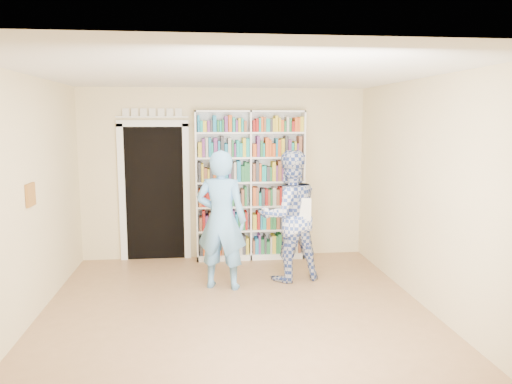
# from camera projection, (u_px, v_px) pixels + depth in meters

# --- Properties ---
(floor) EXTENTS (5.00, 5.00, 0.00)m
(floor) POSITION_uv_depth(u_px,v_px,m) (237.00, 315.00, 5.69)
(floor) COLOR #976E49
(floor) RESTS_ON ground
(ceiling) EXTENTS (5.00, 5.00, 0.00)m
(ceiling) POSITION_uv_depth(u_px,v_px,m) (235.00, 73.00, 5.30)
(ceiling) COLOR white
(ceiling) RESTS_ON wall_back
(wall_back) EXTENTS (4.50, 0.00, 4.50)m
(wall_back) POSITION_uv_depth(u_px,v_px,m) (224.00, 174.00, 7.95)
(wall_back) COLOR beige
(wall_back) RESTS_ON floor
(wall_left) EXTENTS (0.00, 5.00, 5.00)m
(wall_left) POSITION_uv_depth(u_px,v_px,m) (23.00, 202.00, 5.24)
(wall_left) COLOR beige
(wall_left) RESTS_ON floor
(wall_right) EXTENTS (0.00, 5.00, 5.00)m
(wall_right) POSITION_uv_depth(u_px,v_px,m) (430.00, 195.00, 5.75)
(wall_right) COLOR beige
(wall_right) RESTS_ON floor
(bookshelf) EXTENTS (1.71, 0.32, 2.35)m
(bookshelf) POSITION_uv_depth(u_px,v_px,m) (250.00, 185.00, 7.87)
(bookshelf) COLOR white
(bookshelf) RESTS_ON floor
(doorway) EXTENTS (1.10, 0.08, 2.43)m
(doorway) POSITION_uv_depth(u_px,v_px,m) (154.00, 186.00, 7.83)
(doorway) COLOR black
(doorway) RESTS_ON floor
(wall_art) EXTENTS (0.03, 0.25, 0.25)m
(wall_art) POSITION_uv_depth(u_px,v_px,m) (31.00, 195.00, 5.43)
(wall_art) COLOR brown
(wall_art) RESTS_ON wall_left
(man_blue) EXTENTS (0.77, 0.61, 1.83)m
(man_blue) POSITION_uv_depth(u_px,v_px,m) (221.00, 220.00, 6.50)
(man_blue) COLOR #62A1DB
(man_blue) RESTS_ON floor
(man_plaid) EXTENTS (1.00, 0.85, 1.80)m
(man_plaid) POSITION_uv_depth(u_px,v_px,m) (289.00, 216.00, 6.85)
(man_plaid) COLOR #314998
(man_plaid) RESTS_ON floor
(paper_sheet) EXTENTS (0.21, 0.05, 0.31)m
(paper_sheet) POSITION_uv_depth(u_px,v_px,m) (303.00, 209.00, 6.60)
(paper_sheet) COLOR white
(paper_sheet) RESTS_ON man_plaid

